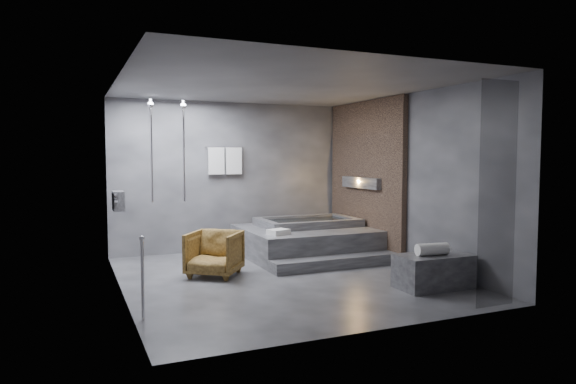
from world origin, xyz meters
name	(u,v)px	position (x,y,z in m)	size (l,w,h in m)	color
room	(300,160)	(0.40, 0.24, 1.73)	(5.00, 5.04, 2.82)	#303032
tub_deck	(305,241)	(1.05, 1.45, 0.25)	(2.20, 2.00, 0.50)	#353538
tub_step	(336,262)	(1.05, 0.27, 0.09)	(2.20, 0.36, 0.18)	#353538
concrete_bench	(434,271)	(1.67, -1.34, 0.23)	(1.01, 0.55, 0.45)	#2E2E30
driftwood_chair	(214,253)	(-0.88, 0.52, 0.34)	(0.72, 0.74, 0.67)	#473011
rolled_towel	(432,249)	(1.62, -1.36, 0.54)	(0.16, 0.16, 0.45)	white
deck_towel	(278,232)	(0.29, 0.86, 0.54)	(0.33, 0.24, 0.09)	silver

